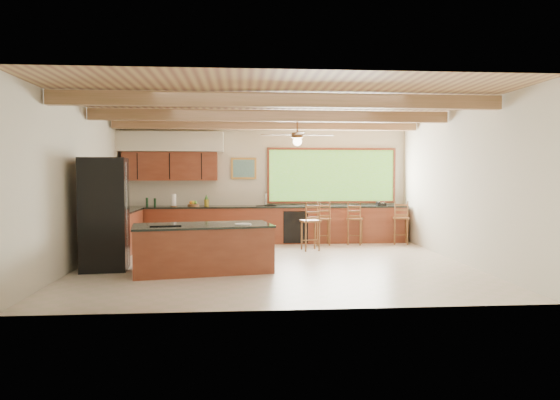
{
  "coord_description": "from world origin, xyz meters",
  "views": [
    {
      "loc": [
        -0.64,
        -9.41,
        1.71
      ],
      "look_at": [
        0.18,
        0.8,
        1.18
      ],
      "focal_mm": 32.0,
      "sensor_mm": 36.0,
      "label": 1
    }
  ],
  "objects": [
    {
      "name": "counter_run",
      "position": [
        -0.82,
        2.52,
        0.46
      ],
      "size": [
        7.12,
        3.1,
        1.22
      ],
      "color": "brown",
      "rests_on": "ground"
    },
    {
      "name": "bar_stool_b",
      "position": [
        0.92,
        1.54,
        0.65
      ],
      "size": [
        0.45,
        0.45,
        1.1
      ],
      "rotation": [
        0.0,
        0.0,
        0.17
      ],
      "color": "brown",
      "rests_on": "ground"
    },
    {
      "name": "island",
      "position": [
        -1.3,
        -0.64,
        0.42
      ],
      "size": [
        2.53,
        1.51,
        0.85
      ],
      "rotation": [
        0.0,
        0.0,
        0.17
      ],
      "color": "brown",
      "rests_on": "ground"
    },
    {
      "name": "bar_stool_d",
      "position": [
        2.13,
        2.39,
        0.61
      ],
      "size": [
        0.47,
        0.47,
        1.03
      ],
      "rotation": [
        0.0,
        0.0,
        -0.35
      ],
      "color": "brown",
      "rests_on": "ground"
    },
    {
      "name": "ground",
      "position": [
        0.0,
        0.0,
        0.0
      ],
      "size": [
        7.2,
        7.2,
        0.0
      ],
      "primitive_type": "plane",
      "color": "beige",
      "rests_on": "ground"
    },
    {
      "name": "bar_stool_a",
      "position": [
        1.34,
        2.39,
        0.62
      ],
      "size": [
        0.39,
        0.39,
        1.05
      ],
      "rotation": [
        0.0,
        0.0,
        -0.04
      ],
      "color": "brown",
      "rests_on": "ground"
    },
    {
      "name": "room_shell",
      "position": [
        -0.17,
        0.65,
        2.21
      ],
      "size": [
        7.27,
        6.54,
        3.02
      ],
      "color": "beige",
      "rests_on": "ground"
    },
    {
      "name": "bar_stool_c",
      "position": [
        3.27,
        2.39,
        0.63
      ],
      "size": [
        0.46,
        0.46,
        1.06
      ],
      "rotation": [
        0.0,
        0.0,
        -0.23
      ],
      "color": "brown",
      "rests_on": "ground"
    },
    {
      "name": "refrigerator",
      "position": [
        -3.05,
        -0.36,
        1.0
      ],
      "size": [
        0.85,
        0.83,
        2.0
      ],
      "rotation": [
        0.0,
        0.0,
        0.1
      ],
      "color": "black",
      "rests_on": "ground"
    }
  ]
}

